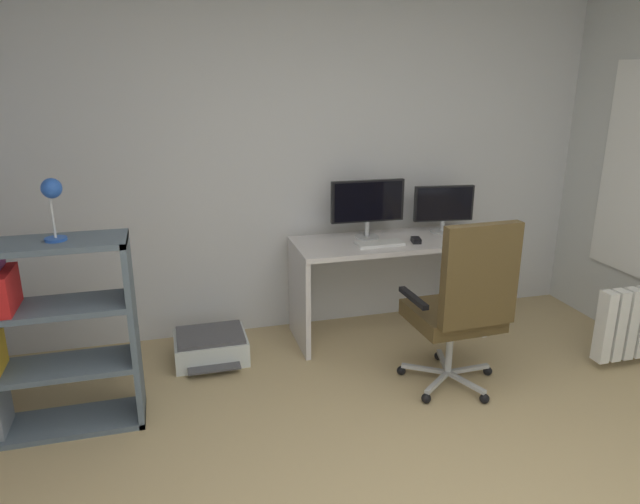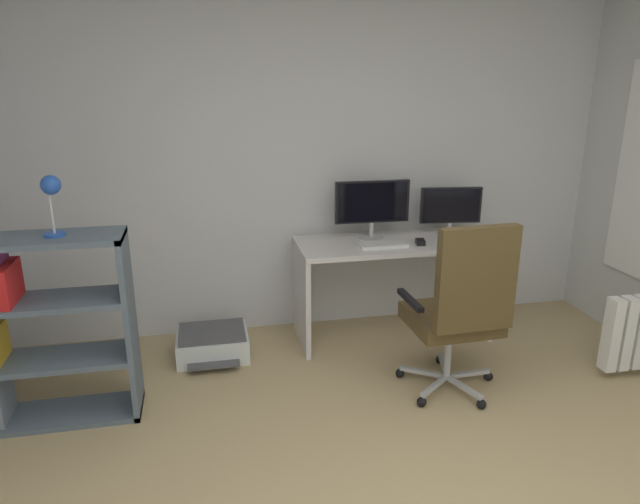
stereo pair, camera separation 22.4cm
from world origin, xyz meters
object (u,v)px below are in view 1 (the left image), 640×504
Objects in this scene: monitor_secondary at (444,206)px; desk_lamp at (52,197)px; desk at (389,266)px; keyboard at (380,244)px; printer at (211,347)px; office_chair at (463,303)px; bookshelf at (21,341)px; computer_mouse at (416,240)px; monitor_main at (368,203)px.

monitor_secondary is 2.71m from desk_lamp.
desk is 4.15× the size of keyboard.
keyboard is at bearing -1.47° from printer.
bookshelf is (-2.47, 0.25, -0.04)m from office_chair.
printer is (-1.81, -0.17, -0.86)m from monitor_secondary.
office_chair is (0.23, -0.80, -0.16)m from keyboard.
office_chair is 1.03× the size of bookshelf.
desk is 0.26m from keyboard.
office_chair is at bearing -81.20° from computer_mouse.
office_chair is at bearing -109.65° from monitor_secondary.
desk is at bearing -34.66° from monitor_main.
desk is 1.41m from printer.
monitor_secondary is at bearing 0.01° from monitor_main.
desk_lamp is (-1.97, -0.75, 0.31)m from monitor_main.
desk is at bearing -167.94° from monitor_secondary.
printer is at bearing -171.84° from monitor_main.
desk_lamp is at bearing -154.36° from computer_mouse.
keyboard is (0.03, -0.20, -0.25)m from monitor_main.
monitor_main is at bearing 21.01° from desk_lamp.
desk is 2.86× the size of printer.
office_chair reaches higher than computer_mouse.
desk is at bearing 15.50° from bookshelf.
monitor_main is 1.11m from office_chair.
printer is at bearing 150.14° from office_chair.
printer is (1.02, 0.58, -0.46)m from bookshelf.
office_chair is at bearing -83.08° from desk.
desk is 2.34m from desk_lamp.
keyboard is at bearing -139.27° from desk.
bookshelf is (-2.36, -0.65, 0.01)m from desk.
keyboard is 0.85m from office_chair.
desk is 1.29× the size of bookshelf.
monitor_secondary is at bearing 16.32° from desk_lamp.
desk_lamp is 0.66× the size of printer.
monitor_main is 1.61× the size of keyboard.
desk is 0.49m from monitor_main.
bookshelf is at bearing 174.26° from office_chair.
keyboard is (-0.12, -0.10, 0.21)m from desk.
computer_mouse is at bearing -146.02° from monitor_secondary.
desk_lamp reaches higher than monitor_main.
monitor_secondary is 0.41× the size of office_chair.
office_chair reaches higher than desk.
office_chair is 2.35m from desk_lamp.
monitor_secondary is 2.01m from printer.
computer_mouse is 0.31× the size of desk_lamp.
monitor_secondary is 0.93× the size of printer.
bookshelf reaches higher than printer.
printer is at bearing -169.36° from computer_mouse.
desk_lamp is at bearing -142.87° from printer.
bookshelf reaches higher than computer_mouse.
keyboard is 1.05× the size of desk_lamp.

